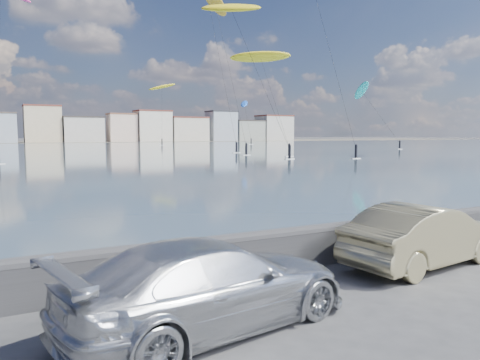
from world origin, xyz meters
The scene contains 13 objects.
ground centered at (0.00, 0.00, 0.00)m, with size 700.00×700.00×0.00m, color #333335.
bay_water centered at (0.00, 91.50, 0.01)m, with size 500.00×177.00×0.00m, color #3A4A5E.
far_shore_strip centered at (0.00, 200.00, 0.01)m, with size 500.00×60.00×0.00m, color #4C473D.
seawall centered at (0.00, 2.70, 0.58)m, with size 400.00×0.36×1.08m.
far_buildings centered at (1.31, 186.00, 6.03)m, with size 240.79×13.26×14.60m.
car_silver centered at (-1.52, 0.30, 0.80)m, with size 2.23×5.49×1.59m, color silver.
car_champagne centered at (5.02, 1.34, 0.81)m, with size 1.71×4.90×1.61m, color tan.
kitesurfer_0 centered at (35.90, 63.59, 16.36)m, with size 10.80×16.27×17.81m.
kitesurfer_4 centered at (67.88, 129.65, 12.87)m, with size 6.01×12.53×14.91m.
kitesurfer_5 centered at (25.97, 54.77, 21.12)m, with size 8.79×14.25×22.79m.
kitesurfer_9 centered at (30.72, 70.88, 26.52)m, with size 9.52×18.21×28.75m.
kitesurfer_16 centered at (74.85, 81.68, 13.70)m, with size 6.37×18.71×16.21m.
kitesurfer_18 centered at (40.76, 132.19, 17.29)m, with size 8.74×11.17×19.06m.
Camera 1 is at (-4.75, -7.06, 3.44)m, focal length 35.00 mm.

